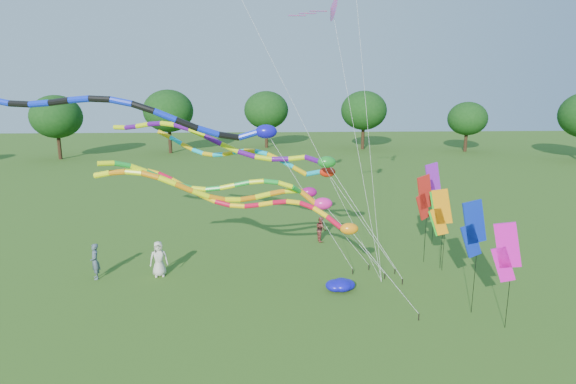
{
  "coord_description": "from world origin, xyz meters",
  "views": [
    {
      "loc": [
        -3.01,
        -17.31,
        9.58
      ],
      "look_at": [
        -2.01,
        3.81,
        4.8
      ],
      "focal_mm": 30.0,
      "sensor_mm": 36.0,
      "label": 1
    }
  ],
  "objects_px": {
    "tube_kite_orange": "(244,193)",
    "person_a": "(159,259)",
    "tube_kite_red": "(270,207)",
    "blue_nylon_heap": "(347,286)",
    "person_c": "(321,229)",
    "person_b": "(95,261)"
  },
  "relations": [
    {
      "from": "tube_kite_orange",
      "to": "person_c",
      "type": "bearing_deg",
      "value": 53.43
    },
    {
      "from": "blue_nylon_heap",
      "to": "person_b",
      "type": "xyz_separation_m",
      "value": [
        -12.36,
        2.02,
        0.67
      ]
    },
    {
      "from": "tube_kite_red",
      "to": "person_b",
      "type": "distance_m",
      "value": 9.6
    },
    {
      "from": "tube_kite_orange",
      "to": "person_c",
      "type": "xyz_separation_m",
      "value": [
        4.4,
        6.32,
        -3.78
      ]
    },
    {
      "from": "blue_nylon_heap",
      "to": "person_a",
      "type": "xyz_separation_m",
      "value": [
        -9.26,
        2.22,
        0.68
      ]
    },
    {
      "from": "person_c",
      "to": "person_b",
      "type": "bearing_deg",
      "value": 106.47
    },
    {
      "from": "tube_kite_red",
      "to": "tube_kite_orange",
      "type": "relative_size",
      "value": 0.87
    },
    {
      "from": "tube_kite_orange",
      "to": "person_a",
      "type": "relative_size",
      "value": 7.3
    },
    {
      "from": "person_b",
      "to": "person_c",
      "type": "relative_size",
      "value": 1.17
    },
    {
      "from": "blue_nylon_heap",
      "to": "person_a",
      "type": "height_order",
      "value": "person_a"
    },
    {
      "from": "tube_kite_red",
      "to": "person_a",
      "type": "height_order",
      "value": "tube_kite_red"
    },
    {
      "from": "tube_kite_red",
      "to": "person_c",
      "type": "distance_m",
      "value": 8.89
    },
    {
      "from": "tube_kite_orange",
      "to": "person_a",
      "type": "height_order",
      "value": "tube_kite_orange"
    },
    {
      "from": "person_b",
      "to": "tube_kite_red",
      "type": "bearing_deg",
      "value": 51.1
    },
    {
      "from": "tube_kite_red",
      "to": "person_b",
      "type": "relative_size",
      "value": 6.44
    },
    {
      "from": "blue_nylon_heap",
      "to": "person_c",
      "type": "bearing_deg",
      "value": 93.22
    },
    {
      "from": "person_b",
      "to": "blue_nylon_heap",
      "type": "bearing_deg",
      "value": 56.09
    },
    {
      "from": "blue_nylon_heap",
      "to": "person_c",
      "type": "relative_size",
      "value": 1.03
    },
    {
      "from": "tube_kite_red",
      "to": "person_c",
      "type": "xyz_separation_m",
      "value": [
        3.2,
        7.55,
        -3.42
      ]
    },
    {
      "from": "tube_kite_red",
      "to": "tube_kite_orange",
      "type": "xyz_separation_m",
      "value": [
        -1.2,
        1.23,
        0.36
      ]
    },
    {
      "from": "blue_nylon_heap",
      "to": "person_a",
      "type": "distance_m",
      "value": 9.54
    },
    {
      "from": "person_c",
      "to": "person_a",
      "type": "bearing_deg",
      "value": 112.54
    }
  ]
}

